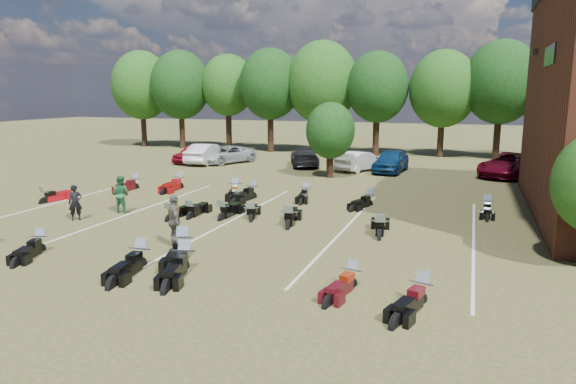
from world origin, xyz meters
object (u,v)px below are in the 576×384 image
at_px(car_4, 391,161).
at_px(motorcycle_7, 45,203).
at_px(person_grey, 175,221).
at_px(motorcycle_14, 135,189).
at_px(person_green, 121,194).
at_px(person_black, 75,203).
at_px(car_0, 194,153).
at_px(motorcycle_3, 184,271).

distance_m(car_4, motorcycle_7, 22.22).
bearing_deg(car_4, motorcycle_7, -127.64).
height_order(person_grey, motorcycle_7, person_grey).
xyz_separation_m(person_grey, motorcycle_14, (-8.44, 9.17, -0.97)).
xyz_separation_m(car_4, motorcycle_7, (-14.93, -16.43, -0.80)).
distance_m(person_grey, motorcycle_7, 11.24).
bearing_deg(person_green, motorcycle_7, -6.10).
distance_m(person_black, person_green, 2.15).
xyz_separation_m(car_0, motorcycle_7, (0.76, -16.27, -0.74)).
bearing_deg(person_grey, motorcycle_7, 21.92).
bearing_deg(car_0, motorcycle_3, -58.15).
xyz_separation_m(person_black, motorcycle_3, (7.85, -4.08, -0.79)).
xyz_separation_m(person_green, motorcycle_3, (6.96, -6.03, -0.87)).
bearing_deg(person_green, person_black, 63.64).
distance_m(person_grey, motorcycle_14, 12.50).
bearing_deg(person_green, motorcycle_3, 137.29).
height_order(person_green, motorcycle_14, person_green).
xyz_separation_m(car_4, person_grey, (-4.59, -20.74, 0.17)).
bearing_deg(motorcycle_14, motorcycle_7, -110.71).
distance_m(person_black, motorcycle_14, 7.56).
xyz_separation_m(motorcycle_3, motorcycle_7, (-11.95, 6.40, 0.00)).
relative_size(car_4, person_black, 2.98).
distance_m(motorcycle_3, motorcycle_14, 15.10).
bearing_deg(person_black, person_green, 19.89).
bearing_deg(motorcycle_14, person_grey, -46.78).
xyz_separation_m(person_black, person_grey, (6.24, -1.98, 0.19)).
bearing_deg(car_0, person_black, -72.79).
relative_size(person_green, motorcycle_7, 0.81).
distance_m(car_4, person_grey, 21.24).
xyz_separation_m(person_black, person_green, (0.89, 1.95, 0.08)).
relative_size(car_4, motorcycle_14, 2.09).
relative_size(person_black, person_green, 0.91).
distance_m(person_black, motorcycle_3, 8.88).
bearing_deg(motorcycle_7, motorcycle_14, -98.21).
height_order(person_black, motorcycle_7, person_black).
relative_size(person_black, motorcycle_14, 0.70).
bearing_deg(car_4, person_green, -115.99).
distance_m(person_grey, motorcycle_3, 2.81).
bearing_deg(motorcycle_7, person_black, 163.54).
distance_m(person_black, person_grey, 6.55).
height_order(person_grey, motorcycle_3, person_grey).
xyz_separation_m(car_4, person_green, (-9.94, -16.81, 0.07)).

